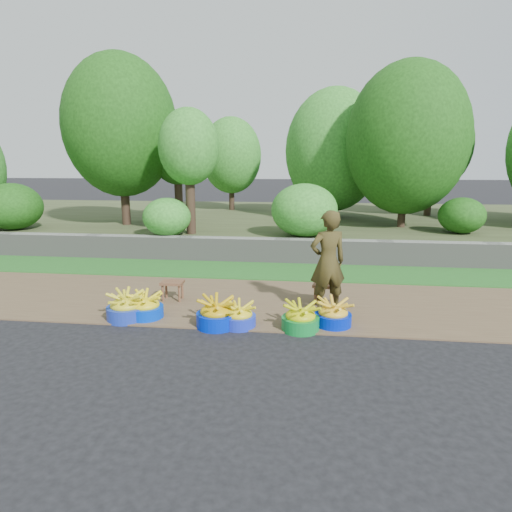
# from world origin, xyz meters

# --- Properties ---
(ground_plane) EXTENTS (120.00, 120.00, 0.00)m
(ground_plane) POSITION_xyz_m (0.00, 0.00, 0.00)
(ground_plane) COLOR black
(ground_plane) RESTS_ON ground
(dirt_shoulder) EXTENTS (80.00, 2.50, 0.02)m
(dirt_shoulder) POSITION_xyz_m (0.00, 1.25, 0.01)
(dirt_shoulder) COLOR brown
(dirt_shoulder) RESTS_ON ground
(grass_verge) EXTENTS (80.00, 1.50, 0.04)m
(grass_verge) POSITION_xyz_m (0.00, 3.25, 0.02)
(grass_verge) COLOR #246622
(grass_verge) RESTS_ON ground
(retaining_wall) EXTENTS (80.00, 0.35, 0.55)m
(retaining_wall) POSITION_xyz_m (0.00, 4.10, 0.28)
(retaining_wall) COLOR gray
(retaining_wall) RESTS_ON ground
(earth_bank) EXTENTS (80.00, 10.00, 0.50)m
(earth_bank) POSITION_xyz_m (0.00, 9.00, 0.25)
(earth_bank) COLOR #3E4827
(earth_bank) RESTS_ON ground
(vegetation) EXTENTS (30.35, 7.73, 4.58)m
(vegetation) POSITION_xyz_m (1.64, 7.44, 2.57)
(vegetation) COLOR #302218
(vegetation) RESTS_ON earth_bank
(basin_a) EXTENTS (0.55, 0.55, 0.41)m
(basin_a) POSITION_xyz_m (-1.98, 0.25, 0.18)
(basin_a) COLOR #1932A8
(basin_a) RESTS_ON ground
(basin_b) EXTENTS (0.51, 0.51, 0.38)m
(basin_b) POSITION_xyz_m (-1.73, 0.33, 0.17)
(basin_b) COLOR #0034D1
(basin_b) RESTS_ON ground
(basin_c) EXTENTS (0.54, 0.54, 0.40)m
(basin_c) POSITION_xyz_m (-0.65, 0.14, 0.18)
(basin_c) COLOR #0021C9
(basin_c) RESTS_ON ground
(basin_d) EXTENTS (0.46, 0.46, 0.34)m
(basin_d) POSITION_xyz_m (-0.34, 0.17, 0.15)
(basin_d) COLOR #192FC7
(basin_d) RESTS_ON ground
(basin_e) EXTENTS (0.50, 0.50, 0.38)m
(basin_e) POSITION_xyz_m (0.49, 0.15, 0.17)
(basin_e) COLOR #0E772D
(basin_e) RESTS_ON ground
(basin_f) EXTENTS (0.50, 0.50, 0.37)m
(basin_f) POSITION_xyz_m (0.93, 0.34, 0.17)
(basin_f) COLOR #001DC4
(basin_f) RESTS_ON ground
(stool_left) EXTENTS (0.36, 0.28, 0.31)m
(stool_left) POSITION_xyz_m (-1.59, 1.15, 0.27)
(stool_left) COLOR brown
(stool_left) RESTS_ON dirt_shoulder
(stool_right) EXTENTS (0.40, 0.33, 0.32)m
(stool_right) POSITION_xyz_m (0.84, 1.26, 0.27)
(stool_right) COLOR brown
(stool_right) RESTS_ON dirt_shoulder
(vendor_woman) EXTENTS (0.65, 0.54, 1.52)m
(vendor_woman) POSITION_xyz_m (0.86, 0.90, 0.78)
(vendor_woman) COLOR black
(vendor_woman) RESTS_ON dirt_shoulder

